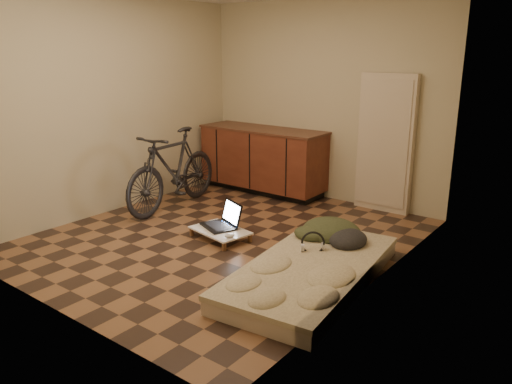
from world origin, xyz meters
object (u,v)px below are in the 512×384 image
Objects in this scene: bicycle at (173,166)px; futon at (311,272)px; lap_desk at (220,231)px; laptop at (223,222)px.

bicycle reaches higher than futon.
bicycle is 1.37m from lap_desk.
bicycle reaches higher than laptop.
futon is (2.50, -0.74, -0.47)m from bicycle.
lap_desk is (-1.30, 0.27, 0.01)m from futon.
bicycle is at bearing -175.25° from laptop.
lap_desk is at bearing -41.74° from laptop.
futon is at bearing -23.20° from bicycle.
futon is 1.33m from lap_desk.
futon is at bearing 7.50° from laptop.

